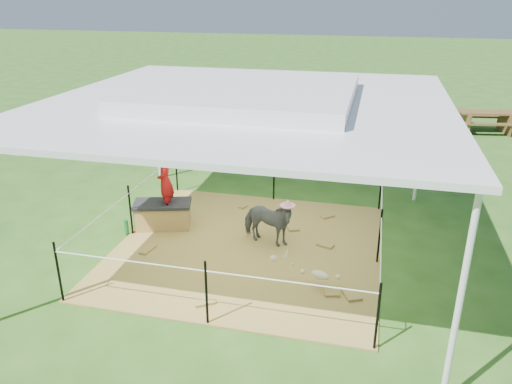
% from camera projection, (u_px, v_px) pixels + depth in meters
% --- Properties ---
extents(ground, '(90.00, 90.00, 0.00)m').
position_uv_depth(ground, '(248.00, 248.00, 8.93)').
color(ground, '#2D5919').
rests_on(ground, ground).
extents(hay_patch, '(4.60, 4.60, 0.03)m').
position_uv_depth(hay_patch, '(248.00, 247.00, 8.92)').
color(hay_patch, brown).
rests_on(hay_patch, ground).
extents(canopy_tent, '(6.30, 6.30, 2.90)m').
position_uv_depth(canopy_tent, '(247.00, 99.00, 7.91)').
color(canopy_tent, silver).
rests_on(canopy_tent, ground).
extents(rope_fence, '(4.54, 4.54, 1.00)m').
position_uv_depth(rope_fence, '(248.00, 216.00, 8.69)').
color(rope_fence, black).
rests_on(rope_fence, ground).
extents(straw_bale, '(1.11, 0.77, 0.45)m').
position_uv_depth(straw_bale, '(163.00, 216.00, 9.60)').
color(straw_bale, '#AF7D3F').
rests_on(straw_bale, hay_patch).
extents(dark_cloth, '(1.20, 0.85, 0.06)m').
position_uv_depth(dark_cloth, '(162.00, 204.00, 9.50)').
color(dark_cloth, black).
rests_on(dark_cloth, straw_bale).
extents(woman, '(0.40, 0.51, 1.21)m').
position_uv_depth(woman, '(165.00, 176.00, 9.26)').
color(woman, '#B51114').
rests_on(woman, straw_bale).
extents(green_bottle, '(0.10, 0.10, 0.28)m').
position_uv_depth(green_bottle, '(126.00, 227.00, 9.34)').
color(green_bottle, '#187026').
rests_on(green_bottle, hay_patch).
extents(pony, '(1.10, 0.69, 0.86)m').
position_uv_depth(pony, '(267.00, 222.00, 8.86)').
color(pony, '#49494D').
rests_on(pony, hay_patch).
extents(pink_hat, '(0.27, 0.27, 0.12)m').
position_uv_depth(pink_hat, '(268.00, 197.00, 8.67)').
color(pink_hat, pink).
rests_on(pink_hat, pony).
extents(foal, '(0.99, 0.80, 0.48)m').
position_uv_depth(foal, '(320.00, 273.00, 7.62)').
color(foal, beige).
rests_on(foal, hay_patch).
extents(trash_barrel, '(0.53, 0.53, 0.81)m').
position_uv_depth(trash_barrel, '(420.00, 141.00, 13.77)').
color(trash_barrel, blue).
rests_on(trash_barrel, ground).
extents(picnic_table_near, '(2.11, 1.63, 0.81)m').
position_uv_depth(picnic_table_near, '(374.00, 118.00, 16.27)').
color(picnic_table_near, brown).
rests_on(picnic_table_near, ground).
extents(picnic_table_far, '(1.80, 1.42, 0.68)m').
position_uv_depth(picnic_table_far, '(484.00, 122.00, 16.05)').
color(picnic_table_far, brown).
rests_on(picnic_table_far, ground).
extents(distant_person, '(0.59, 0.47, 1.15)m').
position_uv_depth(distant_person, '(368.00, 119.00, 15.43)').
color(distant_person, '#3880D2').
rests_on(distant_person, ground).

